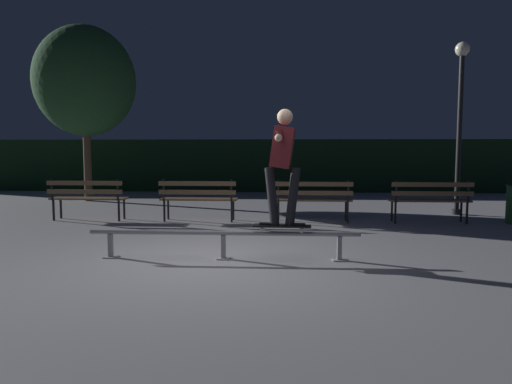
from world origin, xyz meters
TOP-DOWN VIEW (x-y plane):
  - ground_plane at (0.00, 0.00)m, footprint 90.00×90.00m
  - hedge_backdrop at (0.00, 10.96)m, footprint 24.00×1.20m
  - grind_rail at (-0.00, 0.16)m, footprint 3.71×0.18m
  - skateboard at (0.80, 0.16)m, footprint 0.79×0.26m
  - skateboarder at (0.81, 0.15)m, footprint 0.63×1.41m
  - park_bench_leftmost at (-3.31, 3.49)m, footprint 1.60×0.43m
  - park_bench_left_center at (-0.94, 3.49)m, footprint 1.60×0.43m
  - park_bench_right_center at (1.42, 3.49)m, footprint 1.60×0.43m
  - park_bench_rightmost at (3.79, 3.49)m, footprint 1.60×0.43m
  - tree_far_left at (-4.88, 7.26)m, footprint 2.85×2.85m
  - lamp_post_right at (4.82, 4.89)m, footprint 0.32×0.32m

SIDE VIEW (x-z plane):
  - ground_plane at x=0.00m, z-range 0.00..0.00m
  - grind_rail at x=0.00m, z-range 0.10..0.49m
  - skateboard at x=0.80m, z-range 0.41..0.50m
  - park_bench_leftmost at x=-3.31m, z-range 0.10..0.98m
  - park_bench_left_center at x=-0.94m, z-range 0.10..0.98m
  - park_bench_right_center at x=1.42m, z-range 0.10..0.98m
  - park_bench_rightmost at x=3.79m, z-range 0.10..0.98m
  - hedge_backdrop at x=0.00m, z-range 0.00..1.85m
  - skateboarder at x=0.81m, z-range 0.62..2.17m
  - lamp_post_right at x=4.82m, z-range 0.53..4.43m
  - tree_far_left at x=-4.88m, z-range 0.93..5.96m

